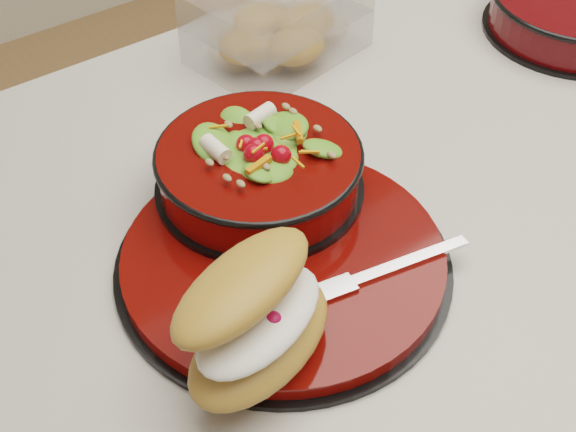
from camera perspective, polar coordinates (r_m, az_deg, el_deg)
island_counter at (r=1.27m, az=9.55°, el=-9.45°), size 1.24×0.74×0.90m
dinner_plate at (r=0.75m, az=-0.24°, el=-3.11°), size 0.32×0.32×0.02m
salad_bowl at (r=0.79m, az=-2.09°, el=3.74°), size 0.21×0.21×0.09m
croissant at (r=0.64m, az=-2.35°, el=-7.22°), size 0.17×0.14×0.09m
fork at (r=0.73m, az=7.06°, el=-3.76°), size 0.16×0.04×0.00m
pastry_box at (r=1.02m, az=-0.74°, el=13.53°), size 0.22×0.18×0.09m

